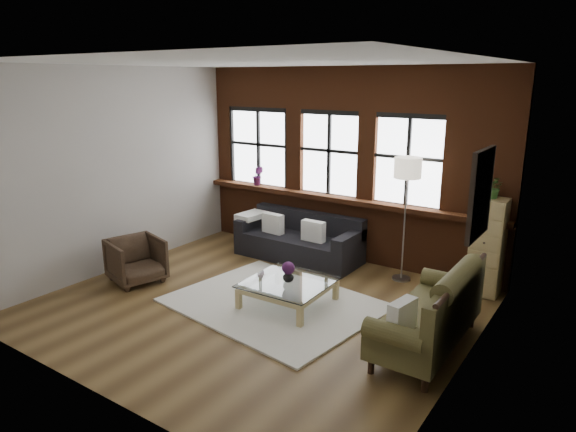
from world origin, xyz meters
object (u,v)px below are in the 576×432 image
Objects in this scene: coffee_table at (288,294)px; floor_lamp at (405,215)px; vase at (288,276)px; dark_sofa at (298,237)px; drawer_chest at (488,247)px; vintage_settee at (428,307)px; armchair at (136,260)px.

floor_lamp is at bearing 62.58° from coffee_table.
coffee_table is at bearing -117.42° from floor_lamp.
vase is 0.08× the size of floor_lamp.
drawer_chest is (3.01, 0.29, 0.31)m from dark_sofa.
vintage_settee is 2.15m from floor_lamp.
dark_sofa is at bearing 118.97° from vase.
vintage_settee is 1.77× the size of coffee_table.
dark_sofa is 1.92m from coffee_table.
coffee_table is (-1.95, 0.05, -0.34)m from vintage_settee.
vase is at bearing -136.86° from drawer_chest.
vintage_settee reaches higher than vase.
vase is at bearing 178.40° from vintage_settee.
vintage_settee is 4.37m from armchair.
vase is (0.92, -1.67, 0.04)m from dark_sofa.
dark_sofa is 1.99× the size of coffee_table.
armchair reaches higher than vase.
vase is at bearing -59.87° from armchair.
floor_lamp is (1.84, 0.10, 0.63)m from dark_sofa.
coffee_table is (2.39, 0.59, -0.17)m from armchair.
coffee_table is at bearing -59.87° from armchair.
drawer_chest reaches higher than coffee_table.
vintage_settee is at bearing -94.04° from drawer_chest.
dark_sofa is 1.90m from vase.
coffee_table is 0.77× the size of drawer_chest.
coffee_table is 2.16m from floor_lamp.
armchair is 2.46m from coffee_table.
vintage_settee is at bearing -30.93° from dark_sofa.
vase is (2.39, 0.59, 0.09)m from armchair.
dark_sofa is at bearing 149.07° from vintage_settee.
armchair is 0.37× the size of floor_lamp.
coffee_table is at bearing 178.40° from vintage_settee.
armchair is at bearing -144.57° from floor_lamp.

